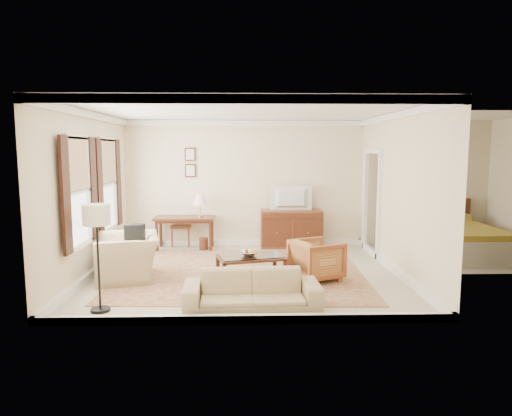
{
  "coord_description": "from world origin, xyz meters",
  "views": [
    {
      "loc": [
        -0.02,
        -8.09,
        2.22
      ],
      "look_at": [
        0.2,
        0.3,
        1.15
      ],
      "focal_mm": 32.0,
      "sensor_mm": 36.0,
      "label": 1
    }
  ],
  "objects_px": {
    "writing_desk": "(185,222)",
    "sofa": "(252,285)",
    "sideboard": "(291,229)",
    "striped_armchair": "(317,258)",
    "tv": "(292,190)",
    "coffee_table": "(251,262)",
    "club_armchair": "(128,249)"
  },
  "relations": [
    {
      "from": "striped_armchair",
      "to": "sofa",
      "type": "distance_m",
      "value": 1.87
    },
    {
      "from": "club_armchair",
      "to": "coffee_table",
      "type": "bearing_deg",
      "value": 69.21
    },
    {
      "from": "striped_armchair",
      "to": "club_armchair",
      "type": "distance_m",
      "value": 3.26
    },
    {
      "from": "writing_desk",
      "to": "striped_armchair",
      "type": "relative_size",
      "value": 1.75
    },
    {
      "from": "sideboard",
      "to": "sofa",
      "type": "bearing_deg",
      "value": -103.14
    },
    {
      "from": "writing_desk",
      "to": "sideboard",
      "type": "xyz_separation_m",
      "value": [
        2.41,
        0.14,
        -0.19
      ]
    },
    {
      "from": "writing_desk",
      "to": "sofa",
      "type": "relative_size",
      "value": 0.71
    },
    {
      "from": "coffee_table",
      "to": "sideboard",
      "type": "bearing_deg",
      "value": 70.84
    },
    {
      "from": "tv",
      "to": "sofa",
      "type": "bearing_deg",
      "value": 76.8
    },
    {
      "from": "sideboard",
      "to": "writing_desk",
      "type": "bearing_deg",
      "value": -176.78
    },
    {
      "from": "sideboard",
      "to": "coffee_table",
      "type": "distance_m",
      "value": 2.95
    },
    {
      "from": "striped_armchair",
      "to": "sofa",
      "type": "height_order",
      "value": "striped_armchair"
    },
    {
      "from": "sideboard",
      "to": "tv",
      "type": "xyz_separation_m",
      "value": [
        0.0,
        -0.02,
        0.88
      ]
    },
    {
      "from": "sideboard",
      "to": "striped_armchair",
      "type": "xyz_separation_m",
      "value": [
        0.16,
        -2.69,
        -0.05
      ]
    },
    {
      "from": "writing_desk",
      "to": "sofa",
      "type": "bearing_deg",
      "value": -70.36
    },
    {
      "from": "tv",
      "to": "sofa",
      "type": "distance_m",
      "value": 4.37
    },
    {
      "from": "sofa",
      "to": "coffee_table",
      "type": "bearing_deg",
      "value": 87.58
    },
    {
      "from": "tv",
      "to": "striped_armchair",
      "type": "distance_m",
      "value": 2.83
    },
    {
      "from": "tv",
      "to": "sofa",
      "type": "xyz_separation_m",
      "value": [
        -0.97,
        -4.15,
        -0.95
      ]
    },
    {
      "from": "sideboard",
      "to": "coffee_table",
      "type": "bearing_deg",
      "value": -109.16
    },
    {
      "from": "sideboard",
      "to": "striped_armchair",
      "type": "height_order",
      "value": "sideboard"
    },
    {
      "from": "striped_armchair",
      "to": "club_armchair",
      "type": "xyz_separation_m",
      "value": [
        -3.26,
        0.17,
        0.13
      ]
    },
    {
      "from": "coffee_table",
      "to": "sofa",
      "type": "xyz_separation_m",
      "value": [
        -0.0,
        -1.38,
        0.02
      ]
    },
    {
      "from": "writing_desk",
      "to": "striped_armchair",
      "type": "distance_m",
      "value": 3.63
    },
    {
      "from": "writing_desk",
      "to": "coffee_table",
      "type": "xyz_separation_m",
      "value": [
        1.44,
        -2.65,
        -0.27
      ]
    },
    {
      "from": "sideboard",
      "to": "tv",
      "type": "relative_size",
      "value": 1.54
    },
    {
      "from": "writing_desk",
      "to": "sideboard",
      "type": "height_order",
      "value": "sideboard"
    },
    {
      "from": "tv",
      "to": "striped_armchair",
      "type": "bearing_deg",
      "value": 93.5
    },
    {
      "from": "sofa",
      "to": "club_armchair",
      "type": "bearing_deg",
      "value": 139.83
    },
    {
      "from": "tv",
      "to": "striped_armchair",
      "type": "xyz_separation_m",
      "value": [
        0.16,
        -2.67,
        -0.93
      ]
    },
    {
      "from": "club_armchair",
      "to": "striped_armchair",
      "type": "bearing_deg",
      "value": 73.53
    },
    {
      "from": "tv",
      "to": "coffee_table",
      "type": "height_order",
      "value": "tv"
    }
  ]
}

